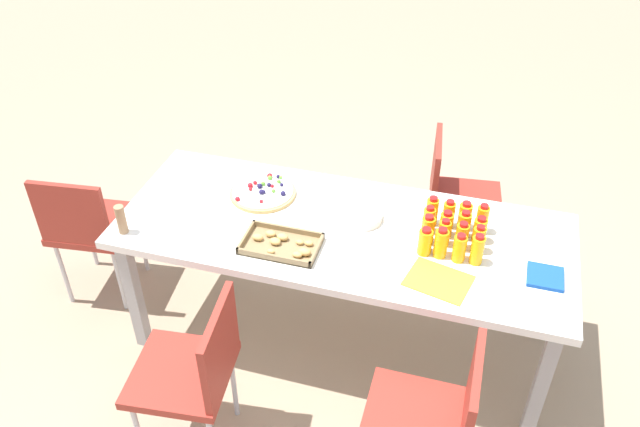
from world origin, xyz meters
name	(u,v)px	position (x,y,z in m)	size (l,w,h in m)	color
ground_plane	(340,335)	(0.00, 0.00, 0.00)	(12.00, 12.00, 0.00)	gray
party_table	(342,239)	(0.00, 0.00, 0.66)	(2.11, 0.82, 0.73)	white
chair_far_left	(435,417)	(-0.56, 0.74, 0.50)	(0.40, 0.40, 0.83)	maroon
chair_far_right	(196,368)	(0.41, 0.78, 0.50)	(0.44, 0.44, 0.83)	maroon
chair_near_left	(454,193)	(-0.45, -0.76, 0.50)	(0.45, 0.45, 0.83)	maroon
chair_end	(87,224)	(1.36, 0.07, 0.50)	(0.44, 0.44, 0.83)	maroon
juice_bottle_0	(482,219)	(-0.61, -0.15, 0.80)	(0.06, 0.06, 0.15)	#FBAE14
juice_bottle_1	(465,216)	(-0.54, -0.16, 0.79)	(0.06, 0.06, 0.14)	#FAAF14
juice_bottle_2	(449,214)	(-0.46, -0.15, 0.80)	(0.06, 0.06, 0.14)	#FAAF14
juice_bottle_3	(432,211)	(-0.39, -0.15, 0.80)	(0.06, 0.06, 0.15)	#FBAF14
juice_bottle_4	(480,230)	(-0.61, -0.08, 0.79)	(0.06, 0.06, 0.13)	#F9AD14
juice_bottle_5	(464,225)	(-0.54, -0.09, 0.80)	(0.06, 0.06, 0.15)	#F9AC14
juice_bottle_6	(446,224)	(-0.46, -0.08, 0.79)	(0.06, 0.06, 0.13)	#F8AB14
juice_bottle_7	(429,220)	(-0.38, -0.09, 0.79)	(0.05, 0.05, 0.14)	#FAAB14
juice_bottle_8	(479,240)	(-0.61, -0.01, 0.79)	(0.05, 0.05, 0.14)	#FAAB14
juice_bottle_9	(462,237)	(-0.54, -0.01, 0.79)	(0.06, 0.06, 0.14)	#FBAE14
juice_bottle_10	(444,233)	(-0.46, -0.01, 0.79)	(0.05, 0.05, 0.14)	#FAAF14
juice_bottle_11	(428,230)	(-0.39, -0.01, 0.80)	(0.06, 0.06, 0.15)	#FAAA14
juice_bottle_12	(477,250)	(-0.61, 0.07, 0.80)	(0.06, 0.06, 0.15)	#F8AD14
juice_bottle_13	(459,248)	(-0.54, 0.07, 0.79)	(0.06, 0.06, 0.14)	#FAAB14
juice_bottle_14	(441,243)	(-0.46, 0.07, 0.80)	(0.06, 0.06, 0.15)	#F9AC14
juice_bottle_15	(425,242)	(-0.39, 0.07, 0.79)	(0.06, 0.06, 0.14)	#F9AD14
fruit_pizza	(263,192)	(0.45, -0.15, 0.74)	(0.33, 0.33, 0.05)	tan
snack_tray	(281,244)	(0.23, 0.21, 0.74)	(0.35, 0.22, 0.04)	olive
plate_stack	(360,216)	(-0.06, -0.09, 0.75)	(0.21, 0.21, 0.03)	silver
napkin_stack	(545,277)	(-0.91, 0.09, 0.74)	(0.15, 0.15, 0.02)	#194CA5
cardboard_tube	(121,219)	(0.96, 0.31, 0.80)	(0.04, 0.04, 0.15)	#9E7A56
paper_folder	(438,281)	(-0.48, 0.23, 0.73)	(0.26, 0.20, 0.01)	yellow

